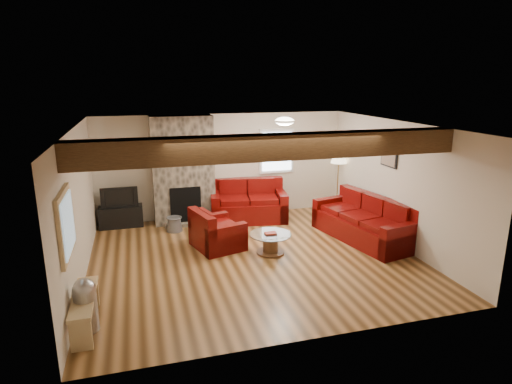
{
  "coord_description": "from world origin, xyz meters",
  "views": [
    {
      "loc": [
        -2.01,
        -7.27,
        3.29
      ],
      "look_at": [
        0.16,
        0.4,
        1.18
      ],
      "focal_mm": 30.0,
      "sensor_mm": 36.0,
      "label": 1
    }
  ],
  "objects_px": {
    "sofa_three": "(363,219)",
    "coffee_table": "(270,244)",
    "tv_cabinet": "(121,216)",
    "loveseat": "(248,201)",
    "television": "(119,197)",
    "floor_lamp": "(339,161)",
    "armchair_red": "(217,229)"
  },
  "relations": [
    {
      "from": "tv_cabinet",
      "to": "sofa_three",
      "type": "bearing_deg",
      "value": -24.23
    },
    {
      "from": "floor_lamp",
      "to": "loveseat",
      "type": "bearing_deg",
      "value": 179.25
    },
    {
      "from": "sofa_three",
      "to": "armchair_red",
      "type": "xyz_separation_m",
      "value": [
        -3.04,
        0.39,
        -0.06
      ]
    },
    {
      "from": "sofa_three",
      "to": "coffee_table",
      "type": "xyz_separation_m",
      "value": [
        -2.11,
        -0.19,
        -0.25
      ]
    },
    {
      "from": "floor_lamp",
      "to": "sofa_three",
      "type": "bearing_deg",
      "value": -99.62
    },
    {
      "from": "armchair_red",
      "to": "television",
      "type": "distance_m",
      "value": 2.65
    },
    {
      "from": "television",
      "to": "sofa_three",
      "type": "bearing_deg",
      "value": -24.23
    },
    {
      "from": "loveseat",
      "to": "television",
      "type": "bearing_deg",
      "value": -176.91
    },
    {
      "from": "coffee_table",
      "to": "loveseat",
      "type": "bearing_deg",
      "value": 86.98
    },
    {
      "from": "television",
      "to": "tv_cabinet",
      "type": "bearing_deg",
      "value": 0.0
    },
    {
      "from": "loveseat",
      "to": "tv_cabinet",
      "type": "bearing_deg",
      "value": -176.91
    },
    {
      "from": "loveseat",
      "to": "floor_lamp",
      "type": "distance_m",
      "value": 2.47
    },
    {
      "from": "armchair_red",
      "to": "coffee_table",
      "type": "height_order",
      "value": "armchair_red"
    },
    {
      "from": "floor_lamp",
      "to": "coffee_table",
      "type": "bearing_deg",
      "value": -139.37
    },
    {
      "from": "loveseat",
      "to": "television",
      "type": "height_order",
      "value": "television"
    },
    {
      "from": "loveseat",
      "to": "floor_lamp",
      "type": "height_order",
      "value": "floor_lamp"
    },
    {
      "from": "tv_cabinet",
      "to": "armchair_red",
      "type": "bearing_deg",
      "value": -44.01
    },
    {
      "from": "loveseat",
      "to": "armchair_red",
      "type": "xyz_separation_m",
      "value": [
        -1.04,
        -1.53,
        -0.08
      ]
    },
    {
      "from": "loveseat",
      "to": "tv_cabinet",
      "type": "relative_size",
      "value": 1.84
    },
    {
      "from": "coffee_table",
      "to": "television",
      "type": "distance_m",
      "value": 3.75
    },
    {
      "from": "floor_lamp",
      "to": "armchair_red",
      "type": "bearing_deg",
      "value": -155.93
    },
    {
      "from": "sofa_three",
      "to": "loveseat",
      "type": "xyz_separation_m",
      "value": [
        -2.0,
        1.92,
        0.02
      ]
    },
    {
      "from": "sofa_three",
      "to": "armchair_red",
      "type": "distance_m",
      "value": 3.06
    },
    {
      "from": "coffee_table",
      "to": "floor_lamp",
      "type": "relative_size",
      "value": 0.52
    },
    {
      "from": "sofa_three",
      "to": "television",
      "type": "distance_m",
      "value": 5.41
    },
    {
      "from": "armchair_red",
      "to": "floor_lamp",
      "type": "bearing_deg",
      "value": -81.63
    },
    {
      "from": "sofa_three",
      "to": "loveseat",
      "type": "distance_m",
      "value": 2.77
    },
    {
      "from": "armchair_red",
      "to": "television",
      "type": "xyz_separation_m",
      "value": [
        -1.89,
        1.83,
        0.32
      ]
    },
    {
      "from": "tv_cabinet",
      "to": "television",
      "type": "distance_m",
      "value": 0.47
    },
    {
      "from": "tv_cabinet",
      "to": "floor_lamp",
      "type": "xyz_separation_m",
      "value": [
        5.25,
        -0.33,
        1.09
      ]
    },
    {
      "from": "loveseat",
      "to": "sofa_three",
      "type": "bearing_deg",
      "value": -34.95
    },
    {
      "from": "sofa_three",
      "to": "tv_cabinet",
      "type": "height_order",
      "value": "sofa_three"
    }
  ]
}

